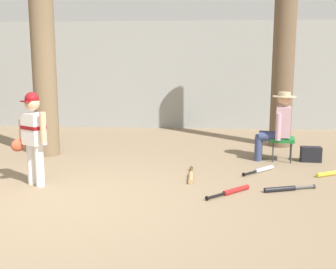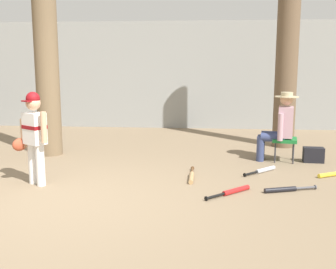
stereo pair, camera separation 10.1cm
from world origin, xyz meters
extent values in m
plane|color=#7F6B51|center=(0.00, 0.00, 0.00)|extent=(60.00, 60.00, 0.00)
cube|color=gray|center=(0.00, 6.17, 1.37)|extent=(18.00, 0.36, 2.73)
cylinder|color=brown|center=(-1.17, 2.65, 2.38)|extent=(0.43, 0.43, 4.76)
cone|color=brown|center=(-1.17, 2.65, 0.00)|extent=(0.64, 0.64, 0.26)
cylinder|color=brown|center=(3.29, 3.80, 2.15)|extent=(0.44, 0.44, 4.29)
cone|color=brown|center=(3.29, 3.80, 0.00)|extent=(0.61, 0.61, 0.26)
cylinder|color=white|center=(-0.58, 0.70, 0.29)|extent=(0.12, 0.12, 0.58)
cylinder|color=white|center=(-0.73, 0.79, 0.29)|extent=(0.12, 0.12, 0.58)
cube|color=white|center=(-0.65, 0.74, 0.80)|extent=(0.36, 0.33, 0.44)
cube|color=maroon|center=(-0.65, 0.74, 0.82)|extent=(0.37, 0.34, 0.05)
sphere|color=tan|center=(-0.65, 0.74, 1.15)|extent=(0.20, 0.20, 0.20)
sphere|color=maroon|center=(-0.65, 0.74, 1.21)|extent=(0.19, 0.19, 0.19)
cube|color=maroon|center=(-0.70, 0.67, 1.19)|extent=(0.17, 0.16, 0.02)
cylinder|color=tan|center=(-0.46, 0.60, 0.84)|extent=(0.11, 0.11, 0.42)
cylinder|color=tan|center=(-0.85, 0.82, 0.72)|extent=(0.11, 0.11, 0.40)
ellipsoid|color=#AD472D|center=(-0.90, 0.79, 0.56)|extent=(0.22, 0.25, 0.18)
cube|color=#196B2D|center=(3.07, 2.46, 0.38)|extent=(0.47, 0.47, 0.06)
cylinder|color=#333338|center=(2.89, 2.34, 0.19)|extent=(0.02, 0.02, 0.38)
cylinder|color=#333338|center=(2.95, 2.64, 0.19)|extent=(0.02, 0.02, 0.38)
cylinder|color=#333338|center=(3.19, 2.29, 0.19)|extent=(0.02, 0.02, 0.38)
cylinder|color=#333338|center=(3.24, 2.58, 0.19)|extent=(0.02, 0.02, 0.38)
cylinder|color=navy|center=(2.66, 2.44, 0.21)|extent=(0.13, 0.13, 0.43)
cylinder|color=navy|center=(2.69, 2.63, 0.21)|extent=(0.13, 0.13, 0.43)
cylinder|color=navy|center=(2.85, 2.40, 0.43)|extent=(0.42, 0.22, 0.15)
cylinder|color=navy|center=(2.89, 2.60, 0.43)|extent=(0.42, 0.22, 0.15)
cube|color=#B28C99|center=(3.07, 2.46, 0.69)|extent=(0.30, 0.40, 0.52)
cylinder|color=#B28C99|center=(2.95, 2.26, 0.63)|extent=(0.11, 0.11, 0.46)
cylinder|color=#B28C99|center=(3.03, 2.69, 0.63)|extent=(0.11, 0.11, 0.46)
sphere|color=tan|center=(3.07, 2.46, 1.09)|extent=(0.22, 0.22, 0.22)
cylinder|color=tan|center=(3.07, 2.46, 1.12)|extent=(0.40, 0.40, 0.02)
cylinder|color=tan|center=(3.07, 2.46, 1.16)|extent=(0.20, 0.20, 0.09)
cube|color=black|center=(3.56, 2.43, 0.13)|extent=(0.35, 0.20, 0.26)
cylinder|color=yellow|center=(3.58, 1.52, 0.03)|extent=(0.43, 0.28, 0.07)
cylinder|color=tan|center=(1.50, 1.16, 0.03)|extent=(0.07, 0.48, 0.07)
cylinder|color=brown|center=(1.50, 1.56, 0.03)|extent=(0.03, 0.32, 0.03)
cylinder|color=brown|center=(1.50, 1.72, 0.03)|extent=(0.06, 0.02, 0.06)
cylinder|color=black|center=(2.70, 0.68, 0.03)|extent=(0.44, 0.20, 0.07)
cylinder|color=#4C4C51|center=(3.05, 0.80, 0.03)|extent=(0.29, 0.12, 0.03)
cylinder|color=#4C4C51|center=(3.19, 0.84, 0.03)|extent=(0.03, 0.06, 0.06)
cylinder|color=red|center=(2.11, 0.60, 0.03)|extent=(0.38, 0.37, 0.07)
cylinder|color=black|center=(1.83, 0.34, 0.03)|extent=(0.25, 0.24, 0.03)
cylinder|color=black|center=(1.72, 0.23, 0.03)|extent=(0.05, 0.05, 0.06)
cylinder|color=#B7BCC6|center=(2.65, 1.72, 0.03)|extent=(0.35, 0.34, 0.07)
cylinder|color=black|center=(2.40, 1.48, 0.03)|extent=(0.23, 0.22, 0.03)
cylinder|color=black|center=(2.30, 1.38, 0.03)|extent=(0.05, 0.05, 0.06)
camera|label=1|loc=(1.58, -4.73, 1.70)|focal=44.38mm
camera|label=2|loc=(1.68, -4.72, 1.70)|focal=44.38mm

